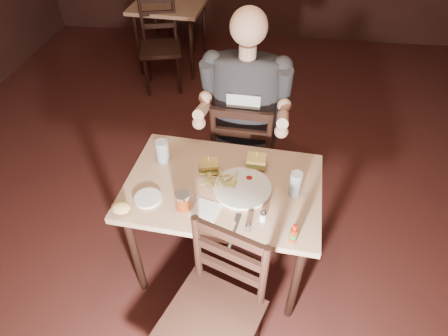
# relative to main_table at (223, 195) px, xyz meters

# --- Properties ---
(room_shell) EXTENTS (7.00, 7.00, 7.00)m
(room_shell) POSITION_rel_main_table_xyz_m (0.07, 0.33, 0.72)
(room_shell) COLOR black
(room_shell) RESTS_ON ground
(main_table) EXTENTS (1.15, 0.81, 0.77)m
(main_table) POSITION_rel_main_table_xyz_m (0.00, 0.00, 0.00)
(main_table) COLOR tan
(main_table) RESTS_ON ground
(bg_table) EXTENTS (0.85, 0.85, 0.77)m
(bg_table) POSITION_rel_main_table_xyz_m (-0.98, 2.83, 0.00)
(bg_table) COLOR tan
(bg_table) RESTS_ON ground
(chair_far) EXTENTS (0.47, 0.51, 0.98)m
(chair_far) POSITION_rel_main_table_xyz_m (0.07, 0.65, -0.19)
(chair_far) COLOR black
(chair_far) RESTS_ON ground
(chair_near) EXTENTS (0.58, 0.60, 0.95)m
(chair_near) POSITION_rel_main_table_xyz_m (0.02, -0.65, -0.20)
(chair_near) COLOR black
(chair_near) RESTS_ON ground
(bg_chair_far) EXTENTS (0.42, 0.45, 0.82)m
(bg_chair_far) POSITION_rel_main_table_xyz_m (-0.98, 3.38, -0.27)
(bg_chair_far) COLOR black
(bg_chair_far) RESTS_ON ground
(bg_chair_near) EXTENTS (0.54, 0.57, 0.94)m
(bg_chair_near) POSITION_rel_main_table_xyz_m (-0.98, 2.28, -0.21)
(bg_chair_near) COLOR black
(bg_chair_near) RESTS_ON ground
(diner) EXTENTS (0.62, 0.49, 1.03)m
(diner) POSITION_rel_main_table_xyz_m (0.07, 0.59, 0.34)
(diner) COLOR #292A2E
(diner) RESTS_ON chair_far
(dinner_plate) EXTENTS (0.33, 0.33, 0.02)m
(dinner_plate) POSITION_rel_main_table_xyz_m (0.11, -0.03, 0.10)
(dinner_plate) COLOR white
(dinner_plate) RESTS_ON main_table
(sandwich_left) EXTENTS (0.12, 0.11, 0.09)m
(sandwich_left) POSITION_rel_main_table_xyz_m (-0.09, 0.09, 0.16)
(sandwich_left) COLOR #D5B152
(sandwich_left) RESTS_ON dinner_plate
(sandwich_right) EXTENTS (0.11, 0.10, 0.10)m
(sandwich_right) POSITION_rel_main_table_xyz_m (0.18, 0.17, 0.16)
(sandwich_right) COLOR #D5B152
(sandwich_right) RESTS_ON dinner_plate
(fries_pile) EXTENTS (0.26, 0.19, 0.04)m
(fries_pile) POSITION_rel_main_table_xyz_m (-0.02, 0.01, 0.13)
(fries_pile) COLOR #ECDB72
(fries_pile) RESTS_ON dinner_plate
(ketchup_dollop) EXTENTS (0.04, 0.04, 0.01)m
(ketchup_dollop) POSITION_rel_main_table_xyz_m (0.14, 0.05, 0.11)
(ketchup_dollop) COLOR maroon
(ketchup_dollop) RESTS_ON dinner_plate
(glass_left) EXTENTS (0.08, 0.08, 0.14)m
(glass_left) POSITION_rel_main_table_xyz_m (-0.38, 0.16, 0.16)
(glass_left) COLOR silver
(glass_left) RESTS_ON main_table
(glass_right) EXTENTS (0.07, 0.07, 0.15)m
(glass_right) POSITION_rel_main_table_xyz_m (0.40, -0.02, 0.17)
(glass_right) COLOR silver
(glass_right) RESTS_ON main_table
(hot_sauce) EXTENTS (0.04, 0.04, 0.12)m
(hot_sauce) POSITION_rel_main_table_xyz_m (0.39, -0.34, 0.15)
(hot_sauce) COLOR maroon
(hot_sauce) RESTS_ON main_table
(salt_shaker) EXTENTS (0.04, 0.04, 0.06)m
(salt_shaker) POSITION_rel_main_table_xyz_m (0.24, -0.23, 0.12)
(salt_shaker) COLOR white
(salt_shaker) RESTS_ON main_table
(pepper_shaker) EXTENTS (0.03, 0.03, 0.06)m
(pepper_shaker) POSITION_rel_main_table_xyz_m (0.17, -0.31, 0.12)
(pepper_shaker) COLOR #38332D
(pepper_shaker) RESTS_ON main_table
(syrup_dispenser) EXTENTS (0.08, 0.08, 0.10)m
(syrup_dispenser) POSITION_rel_main_table_xyz_m (-0.19, -0.20, 0.14)
(syrup_dispenser) COLOR maroon
(syrup_dispenser) RESTS_ON main_table
(napkin) EXTENTS (0.17, 0.16, 0.00)m
(napkin) POSITION_rel_main_table_xyz_m (-0.06, -0.20, 0.09)
(napkin) COLOR white
(napkin) RESTS_ON main_table
(knife) EXTENTS (0.05, 0.23, 0.01)m
(knife) POSITION_rel_main_table_xyz_m (0.10, -0.32, 0.10)
(knife) COLOR silver
(knife) RESTS_ON napkin
(fork) EXTENTS (0.03, 0.17, 0.01)m
(fork) POSITION_rel_main_table_xyz_m (0.11, -0.18, 0.10)
(fork) COLOR silver
(fork) RESTS_ON napkin
(side_plate) EXTENTS (0.15, 0.15, 0.01)m
(side_plate) POSITION_rel_main_table_xyz_m (-0.39, -0.16, 0.10)
(side_plate) COLOR white
(side_plate) RESTS_ON main_table
(bread_roll) EXTENTS (0.11, 0.09, 0.06)m
(bread_roll) POSITION_rel_main_table_xyz_m (-0.50, -0.27, 0.13)
(bread_roll) COLOR tan
(bread_roll) RESTS_ON side_plate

